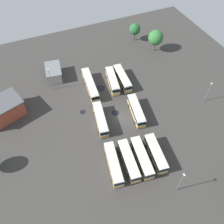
# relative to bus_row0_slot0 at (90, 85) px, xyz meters

# --- Properties ---
(ground_plane) EXTENTS (108.97, 108.97, 0.00)m
(ground_plane) POSITION_rel_bus_row0_slot0_xyz_m (15.63, 3.58, -1.86)
(ground_plane) COLOR #383533
(bus_row0_slot0) EXTENTS (14.62, 3.97, 3.51)m
(bus_row0_slot0) POSITION_rel_bus_row0_slot0_xyz_m (0.00, 0.00, 0.00)
(bus_row0_slot0) COLOR silver
(bus_row0_slot0) RESTS_ON ground_plane
(bus_row0_slot2) EXTENTS (11.87, 4.66, 3.51)m
(bus_row0_slot2) POSITION_rel_bus_row0_slot0_xyz_m (1.15, 7.71, -0.00)
(bus_row0_slot2) COLOR silver
(bus_row0_slot2) RESTS_ON ground_plane
(bus_row0_slot3) EXTENTS (12.03, 3.53, 3.51)m
(bus_row0_slot3) POSITION_rel_bus_row0_slot0_xyz_m (1.36, 11.35, -0.00)
(bus_row0_slot3) COLOR silver
(bus_row0_slot3) RESTS_ON ground_plane
(bus_row1_slot0) EXTENTS (11.93, 4.52, 3.51)m
(bus_row1_slot0) POSITION_rel_bus_row0_slot0_xyz_m (15.12, -2.15, -0.00)
(bus_row1_slot0) COLOR silver
(bus_row1_slot0) RESTS_ON ground_plane
(bus_row1_slot3) EXTENTS (11.69, 4.58, 3.51)m
(bus_row1_slot3) POSITION_rel_bus_row0_slot0_xyz_m (16.32, 9.14, -0.00)
(bus_row1_slot3) COLOR silver
(bus_row1_slot3) RESTS_ON ground_plane
(bus_row2_slot0) EXTENTS (11.97, 4.56, 3.51)m
(bus_row2_slot0) POSITION_rel_bus_row0_slot0_xyz_m (30.06, -4.37, -0.00)
(bus_row2_slot0) COLOR silver
(bus_row2_slot0) RESTS_ON ground_plane
(bus_row2_slot1) EXTENTS (11.68, 4.00, 3.51)m
(bus_row2_slot1) POSITION_rel_bus_row0_slot0_xyz_m (30.69, -0.33, -0.00)
(bus_row2_slot1) COLOR silver
(bus_row2_slot1) RESTS_ON ground_plane
(bus_row2_slot2) EXTENTS (11.76, 4.10, 3.51)m
(bus_row2_slot2) POSITION_rel_bus_row0_slot0_xyz_m (31.25, 3.21, -0.00)
(bus_row2_slot2) COLOR silver
(bus_row2_slot2) RESTS_ON ground_plane
(bus_row2_slot3) EXTENTS (11.08, 4.08, 3.51)m
(bus_row2_slot3) POSITION_rel_bus_row0_slot0_xyz_m (31.60, 7.19, -0.00)
(bus_row2_slot3) COLOR silver
(bus_row2_slot3) RESTS_ON ground_plane
(depot_building) EXTENTS (11.48, 13.65, 5.69)m
(depot_building) POSITION_rel_bus_row0_slot0_xyz_m (1.01, -28.14, 1.01)
(depot_building) COLOR #99422D
(depot_building) RESTS_ON ground_plane
(maintenance_shelter) EXTENTS (9.16, 6.36, 4.01)m
(maintenance_shelter) POSITION_rel_bus_row0_slot0_xyz_m (-10.60, -9.75, 1.92)
(maintenance_shelter) COLOR slate
(maintenance_shelter) RESTS_ON ground_plane
(lamp_post_mid_lot) EXTENTS (0.56, 0.28, 8.60)m
(lamp_post_mid_lot) POSITION_rel_bus_row0_slot0_xyz_m (41.66, 7.48, 2.86)
(lamp_post_mid_lot) COLOR slate
(lamp_post_mid_lot) RESTS_ON ground_plane
(lamp_post_near_entrance) EXTENTS (0.56, 0.28, 7.73)m
(lamp_post_near_entrance) POSITION_rel_bus_row0_slot0_xyz_m (19.85, 32.40, 2.42)
(lamp_post_near_entrance) COLOR slate
(lamp_post_near_entrance) RESTS_ON ground_plane
(lamp_post_by_building) EXTENTS (0.56, 0.28, 8.70)m
(lamp_post_by_building) POSITION_rel_bus_row0_slot0_xyz_m (-4.76, -11.78, 2.91)
(lamp_post_by_building) COLOR slate
(lamp_post_by_building) RESTS_ON ground_plane
(tree_northeast) EXTENTS (4.55, 4.55, 7.38)m
(tree_northeast) POSITION_rel_bus_row0_slot0_xyz_m (-20.07, 26.59, 3.23)
(tree_northeast) COLOR brown
(tree_northeast) RESTS_ON ground_plane
(tree_east_edge) EXTENTS (5.79, 5.79, 8.70)m
(tree_east_edge) POSITION_rel_bus_row0_slot0_xyz_m (-10.54, 30.73, 3.93)
(tree_east_edge) COLOR brown
(tree_east_edge) RESTS_ON ground_plane
(puddle_front_lane) EXTENTS (1.84, 1.84, 0.01)m
(puddle_front_lane) POSITION_rel_bus_row0_slot0_xyz_m (8.90, -5.76, -1.85)
(puddle_front_lane) COLOR black
(puddle_front_lane) RESTS_ON ground_plane
(puddle_centre_drain) EXTENTS (3.22, 3.22, 0.01)m
(puddle_centre_drain) POSITION_rel_bus_row0_slot0_xyz_m (1.20, 3.17, -1.85)
(puddle_centre_drain) COLOR black
(puddle_centre_drain) RESTS_ON ground_plane
(puddle_near_shelter) EXTENTS (2.44, 2.44, 0.01)m
(puddle_near_shelter) POSITION_rel_bus_row0_slot0_xyz_m (13.25, 3.48, -1.85)
(puddle_near_shelter) COLOR black
(puddle_near_shelter) RESTS_ON ground_plane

